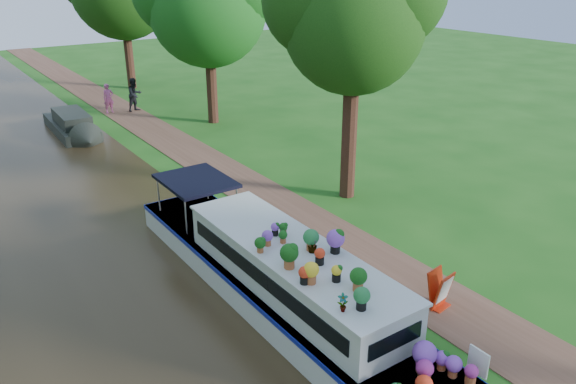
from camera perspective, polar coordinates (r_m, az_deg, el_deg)
The scene contains 10 objects.
ground at distance 16.86m, azimuth 2.66°, elevation -6.49°, with size 100.00×100.00×0.00m, color #195014.
canal_water at distance 14.56m, azimuth -17.02°, elevation -12.71°, with size 10.00×100.00×0.02m, color black.
towpath at distance 17.53m, azimuth 5.80°, elevation -5.34°, with size 2.20×100.00×0.03m, color brown.
plant_boat at distance 13.84m, azimuth 0.46°, elevation -9.42°, with size 2.29×13.52×2.26m.
tree_near_overhang at distance 19.59m, azimuth 6.62°, elevation 17.79°, with size 5.52×5.28×8.99m.
second_boat at distance 30.40m, azimuth -21.04°, elevation 6.34°, with size 1.85×5.94×1.14m.
sandwich_board at distance 14.80m, azimuth 15.17°, elevation -9.71°, with size 0.64×0.58×0.98m.
pedestrian_pink at distance 34.00m, azimuth -17.78°, elevation 9.05°, with size 0.60×0.40×1.66m, color #C04F64.
pedestrian_dark at distance 33.95m, azimuth -15.30°, elevation 9.52°, with size 0.93×0.72×1.91m, color black.
verge_plant at distance 16.54m, azimuth 2.66°, elevation -6.34°, with size 0.35×0.30×0.39m, color #2C671E.
Camera 1 is at (-9.01, -11.67, 8.18)m, focal length 35.00 mm.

